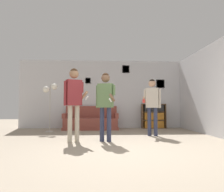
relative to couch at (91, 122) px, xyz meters
The scene contains 10 objects.
ground_plane 4.01m from the couch, 75.95° to the right, with size 20.00×20.00×0.00m, color gray.
wall_back 1.50m from the couch, 23.19° to the left, with size 7.64×0.08×2.70m.
wall_right 4.16m from the couch, 25.74° to the right, with size 0.06×6.67×2.70m.
couch is the anchor object (origin of this frame).
bookshelf 2.46m from the couch, ahead, with size 0.93×0.30×0.96m.
floor_lamp 1.84m from the couch, 150.70° to the right, with size 0.49×0.28×1.64m.
person_player_foreground_left 2.85m from the couch, 95.63° to the right, with size 0.60×0.40×1.79m.
person_player_foreground_center 2.83m from the couch, 79.40° to the right, with size 0.47×0.56×1.69m.
person_watcher_holding_cup 2.71m from the couch, 43.59° to the right, with size 0.57×0.38×1.66m.
drinking_cup 2.55m from the couch, ahead, with size 0.08×0.08×0.09m.
Camera 1 is at (-0.55, -3.72, 0.86)m, focal length 32.00 mm.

